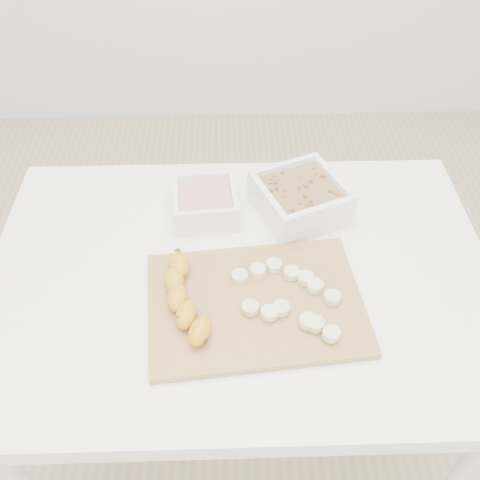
{
  "coord_description": "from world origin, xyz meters",
  "views": [
    {
      "loc": [
        -0.02,
        -0.69,
        1.54
      ],
      "look_at": [
        0.0,
        0.03,
        0.81
      ],
      "focal_mm": 40.0,
      "sensor_mm": 36.0,
      "label": 1
    }
  ],
  "objects_px": {
    "table": "(240,302)",
    "bowl_yogurt": "(205,202)",
    "bowl_granola": "(300,198)",
    "banana": "(186,299)",
    "cutting_board": "(255,303)"
  },
  "relations": [
    {
      "from": "bowl_yogurt",
      "to": "banana",
      "type": "bearing_deg",
      "value": -96.74
    },
    {
      "from": "table",
      "to": "bowl_yogurt",
      "type": "height_order",
      "value": "bowl_yogurt"
    },
    {
      "from": "bowl_yogurt",
      "to": "banana",
      "type": "height_order",
      "value": "bowl_yogurt"
    },
    {
      "from": "cutting_board",
      "to": "banana",
      "type": "distance_m",
      "value": 0.13
    },
    {
      "from": "table",
      "to": "bowl_granola",
      "type": "bearing_deg",
      "value": 52.18
    },
    {
      "from": "bowl_yogurt",
      "to": "banana",
      "type": "distance_m",
      "value": 0.26
    },
    {
      "from": "bowl_granola",
      "to": "bowl_yogurt",
      "type": "bearing_deg",
      "value": 179.56
    },
    {
      "from": "bowl_yogurt",
      "to": "bowl_granola",
      "type": "relative_size",
      "value": 0.65
    },
    {
      "from": "bowl_yogurt",
      "to": "banana",
      "type": "relative_size",
      "value": 0.69
    },
    {
      "from": "bowl_yogurt",
      "to": "bowl_granola",
      "type": "height_order",
      "value": "bowl_granola"
    },
    {
      "from": "cutting_board",
      "to": "banana",
      "type": "bearing_deg",
      "value": -177.43
    },
    {
      "from": "bowl_granola",
      "to": "banana",
      "type": "distance_m",
      "value": 0.35
    },
    {
      "from": "bowl_granola",
      "to": "banana",
      "type": "bearing_deg",
      "value": -131.95
    },
    {
      "from": "cutting_board",
      "to": "banana",
      "type": "relative_size",
      "value": 1.87
    },
    {
      "from": "table",
      "to": "bowl_yogurt",
      "type": "bearing_deg",
      "value": 112.17
    }
  ]
}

